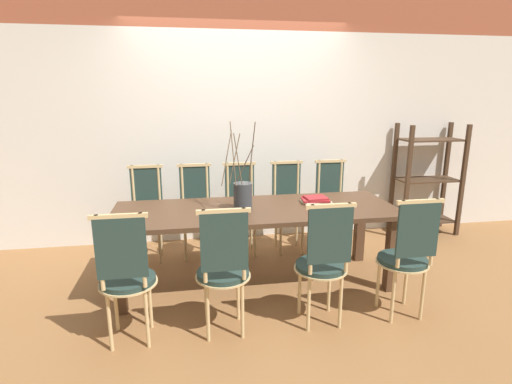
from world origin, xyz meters
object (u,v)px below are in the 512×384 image
dining_table (256,218)px  book_stack (316,200)px  chair_near_center (323,260)px  chair_far_center (241,206)px  vase_centerpiece (243,195)px  shelving_rack (427,180)px

dining_table → book_stack: (0.58, 0.09, 0.12)m
chair_near_center → dining_table: bearing=116.0°
dining_table → chair_near_center: size_ratio=2.55×
chair_far_center → dining_table: bearing=92.6°
chair_near_center → chair_far_center: size_ratio=1.00×
vase_centerpiece → shelving_rack: size_ratio=0.56×
vase_centerpiece → book_stack: (0.70, 0.11, -0.10)m
chair_far_center → shelving_rack: size_ratio=0.72×
chair_near_center → shelving_rack: shelving_rack is taller
book_stack → shelving_rack: 1.97m
chair_far_center → book_stack: (0.62, -0.68, 0.22)m
chair_near_center → chair_far_center: bearing=105.0°
chair_near_center → chair_far_center: same height
chair_far_center → shelving_rack: (2.35, 0.25, 0.15)m
book_stack → shelving_rack: size_ratio=0.20×
dining_table → shelving_rack: 2.53m
book_stack → dining_table: bearing=-171.3°
chair_far_center → vase_centerpiece: vase_centerpiece is taller
dining_table → vase_centerpiece: vase_centerpiece is taller
chair_near_center → chair_far_center: (-0.41, 1.53, 0.00)m
chair_far_center → shelving_rack: 2.37m
chair_near_center → chair_far_center: 1.58m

